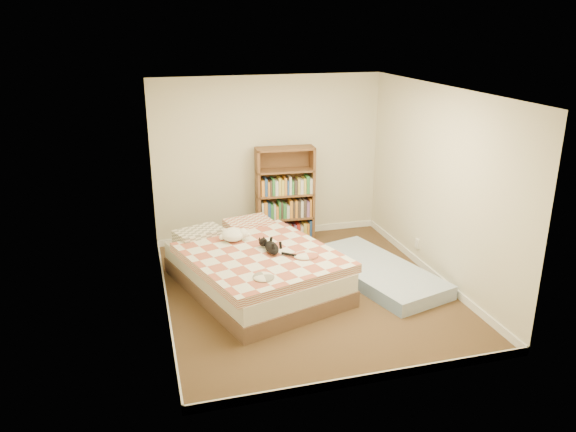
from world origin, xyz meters
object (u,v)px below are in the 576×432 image
object	(u,v)px
white_dog	(234,235)
bookshelf	(285,206)
floor_mattress	(376,272)
black_cat	(271,247)
bed	(255,267)

from	to	relation	value
white_dog	bookshelf	bearing A→B (deg)	22.84
floor_mattress	black_cat	distance (m)	1.51
bed	bookshelf	size ratio (longest dim) A/B	1.79
bed	floor_mattress	distance (m)	1.63
black_cat	white_dog	size ratio (longest dim) A/B	1.39
bookshelf	floor_mattress	world-z (taller)	bookshelf
floor_mattress	black_cat	xyz separation A→B (m)	(-1.42, 0.02, 0.51)
bed	black_cat	size ratio (longest dim) A/B	4.38
bed	white_dog	size ratio (longest dim) A/B	6.08
bed	bookshelf	xyz separation A→B (m)	(0.80, 1.50, 0.27)
bookshelf	floor_mattress	bearing A→B (deg)	-61.12
bookshelf	white_dog	distance (m)	1.56
floor_mattress	white_dog	world-z (taller)	white_dog
bed	black_cat	xyz separation A→B (m)	(0.18, -0.17, 0.33)
bed	black_cat	bearing A→B (deg)	-60.71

